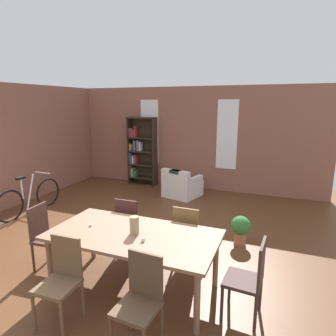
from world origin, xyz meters
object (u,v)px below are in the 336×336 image
(bookshelf_tall, at_px, (140,151))
(armchair_white, at_px, (182,186))
(dining_chair_near_right, at_px, (140,299))
(bicycle_second, at_px, (30,198))
(dining_table, at_px, (133,239))
(potted_plant_by_shelf, at_px, (240,228))
(dining_chair_near_left, at_px, (61,277))
(vase_on_table, at_px, (134,225))
(dining_chair_far_left, at_px, (130,224))
(dining_chair_head_right, at_px, (250,277))
(dining_chair_far_right, at_px, (188,234))
(dining_chair_head_left, at_px, (46,234))

(bookshelf_tall, relative_size, armchair_white, 2.03)
(dining_chair_near_right, bearing_deg, bicycle_second, 149.36)
(dining_table, height_order, bookshelf_tall, bookshelf_tall)
(bookshelf_tall, relative_size, potted_plant_by_shelf, 3.92)
(armchair_white, xyz_separation_m, bicycle_second, (-2.73, -2.34, 0.06))
(dining_chair_near_left, xyz_separation_m, bookshelf_tall, (-1.75, 5.37, 0.49))
(vase_on_table, relative_size, bicycle_second, 0.13)
(dining_chair_near_right, height_order, dining_chair_near_left, same)
(dining_chair_far_left, xyz_separation_m, dining_chair_head_right, (1.93, -0.77, 0.00))
(dining_chair_near_left, xyz_separation_m, bicycle_second, (-2.93, 2.31, -0.17))
(dining_chair_far_left, relative_size, dining_chair_near_left, 1.00)
(dining_chair_head_right, bearing_deg, dining_chair_far_right, 141.21)
(dining_chair_head_left, xyz_separation_m, bookshelf_tall, (-0.79, 4.60, 0.49))
(dining_chair_near_right, height_order, bicycle_second, dining_chair_near_right)
(dining_chair_near_right, relative_size, dining_chair_near_left, 1.00)
(dining_chair_head_left, bearing_deg, bookshelf_tall, 99.78)
(armchair_white, height_order, bicycle_second, bicycle_second)
(dining_chair_near_left, height_order, bicycle_second, dining_chair_near_left)
(vase_on_table, relative_size, bookshelf_tall, 0.11)
(dining_chair_head_left, bearing_deg, dining_chair_far_right, 21.97)
(bicycle_second, bearing_deg, bookshelf_tall, 68.85)
(vase_on_table, distance_m, dining_chair_far_left, 0.99)
(dining_chair_head_left, bearing_deg, dining_chair_near_left, -38.50)
(dining_chair_head_left, bearing_deg, dining_chair_near_right, -21.57)
(dining_chair_near_left, height_order, bookshelf_tall, bookshelf_tall)
(dining_chair_near_right, relative_size, bookshelf_tall, 0.48)
(dining_chair_far_left, bearing_deg, vase_on_table, -56.98)
(bookshelf_tall, height_order, armchair_white, bookshelf_tall)
(dining_table, bearing_deg, vase_on_table, 0.00)
(dining_chair_head_left, xyz_separation_m, armchair_white, (0.75, 3.89, -0.23))
(dining_chair_far_right, xyz_separation_m, bicycle_second, (-3.90, 0.77, -0.17))
(bookshelf_tall, height_order, potted_plant_by_shelf, bookshelf_tall)
(dining_chair_head_left, distance_m, armchair_white, 3.97)
(dining_chair_far_left, xyz_separation_m, dining_chair_far_right, (0.96, 0.00, 0.00))
(dining_chair_near_left, bearing_deg, bicycle_second, 141.76)
(dining_chair_near_right, bearing_deg, bookshelf_tall, 116.90)
(dining_chair_far_right, height_order, bookshelf_tall, bookshelf_tall)
(dining_chair_head_left, relative_size, potted_plant_by_shelf, 1.87)
(dining_chair_head_right, relative_size, armchair_white, 0.97)
(dining_chair_head_right, bearing_deg, dining_chair_head_left, -179.96)
(potted_plant_by_shelf, bearing_deg, bicycle_second, -177.30)
(dining_chair_far_right, bearing_deg, dining_table, -121.99)
(dining_table, xyz_separation_m, dining_chair_head_left, (-1.44, -0.01, -0.19))
(vase_on_table, xyz_separation_m, dining_chair_head_left, (-1.46, -0.01, -0.38))
(dining_chair_near_right, xyz_separation_m, bicycle_second, (-3.91, 2.31, -0.17))
(bicycle_second, xyz_separation_m, potted_plant_by_shelf, (4.53, 0.21, -0.04))
(dining_chair_head_left, distance_m, dining_chair_far_left, 1.24)
(vase_on_table, relative_size, dining_chair_head_right, 0.24)
(dining_chair_far_right, distance_m, armchair_white, 3.33)
(dining_chair_far_left, relative_size, dining_chair_far_right, 1.00)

